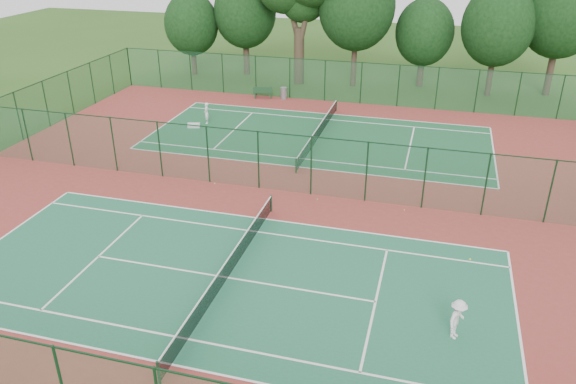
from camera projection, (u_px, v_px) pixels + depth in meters
The scene contains 17 objects.
ground at pixel (285, 191), 32.17m from camera, with size 120.00×120.00×0.00m, color #294D18.
red_pad at pixel (285, 191), 32.17m from camera, with size 40.00×36.00×0.01m, color maroon.
court_near at pixel (228, 278), 24.37m from camera, with size 23.77×10.97×0.01m, color #1E6242.
court_far at pixel (319, 138), 39.96m from camera, with size 23.77×10.97×0.01m, color #1B5530.
fence_north at pixel (343, 82), 46.99m from camera, with size 40.00×0.09×3.50m.
fence_divider at pixel (284, 163), 31.40m from camera, with size 40.00×0.09×3.50m.
tennis_net_near at pixel (228, 268), 24.14m from camera, with size 0.10×12.90×0.97m.
tennis_net_far at pixel (319, 131), 39.73m from camera, with size 0.10×12.90×0.97m.
player_near at pixel (457, 319), 20.56m from camera, with size 1.06×0.61×1.64m, color silver.
player_far at pixel (207, 113), 42.42m from camera, with size 0.59×0.39×1.61m, color silver.
trash_bin at pixel (284, 93), 48.37m from camera, with size 0.56×0.56×1.00m, color gray.
bench at pixel (263, 92), 48.48m from camera, with size 1.73×0.89×1.03m.
kit_bag at pixel (194, 125), 41.81m from camera, with size 0.91×0.34×0.34m, color silver.
stray_ball_a at pixel (317, 199), 31.13m from camera, with size 0.07×0.07×0.07m, color #ABCB2F.
stray_ball_b at pixel (404, 210), 29.98m from camera, with size 0.07×0.07×0.07m, color #BFD832.
stray_ball_c at pixel (215, 183), 32.99m from camera, with size 0.07×0.07×0.07m, color #CDF238.
evergreen_row at pixel (359, 84), 53.05m from camera, with size 39.00×5.00×12.00m, color black, non-canonical shape.
Camera 1 is at (7.91, -27.83, 14.06)m, focal length 35.00 mm.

